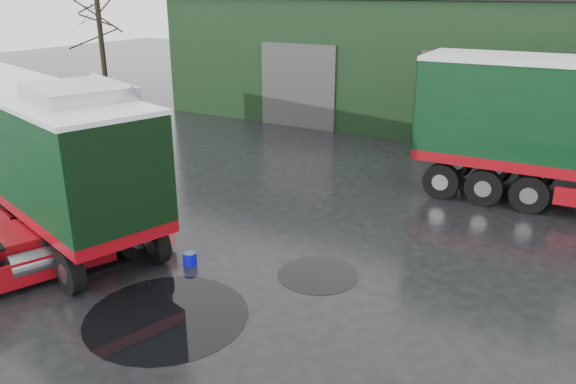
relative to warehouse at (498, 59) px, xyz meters
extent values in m
plane|color=black|center=(-2.00, -20.00, -3.16)|extent=(100.00, 100.00, 0.00)
cube|color=black|center=(0.00, 0.00, -0.16)|extent=(32.00, 12.00, 6.00)
cylinder|color=#0808B1|center=(-3.12, -20.26, -3.00)|extent=(0.37, 0.37, 0.32)
cylinder|color=black|center=(-2.05, -22.32, -3.15)|extent=(3.43, 3.43, 0.01)
cylinder|color=black|center=(-0.13, -19.13, -3.15)|extent=(1.95, 1.95, 0.01)
cylinder|color=black|center=(-9.14, -19.50, -3.15)|extent=(3.08, 3.08, 0.01)
camera|label=1|loc=(5.23, -29.82, 3.31)|focal=35.00mm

